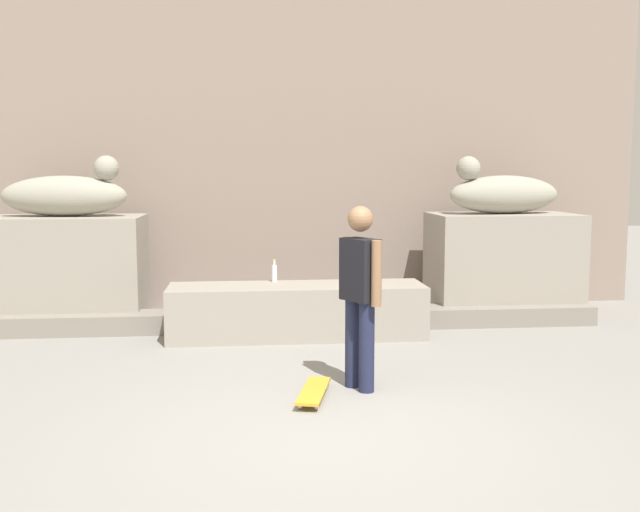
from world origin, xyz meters
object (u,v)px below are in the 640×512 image
(statue_reclining_left, at_px, (67,194))
(bottle_green, at_px, (357,274))
(skater, at_px, (360,289))
(skateboard, at_px, (314,391))
(bottle_clear, at_px, (274,273))
(statue_reclining_right, at_px, (502,193))

(statue_reclining_left, height_order, bottle_green, statue_reclining_left)
(statue_reclining_left, relative_size, bottle_green, 5.75)
(skater, bearing_deg, statue_reclining_left, 15.22)
(statue_reclining_left, distance_m, skateboard, 4.76)
(statue_reclining_left, relative_size, bottle_clear, 5.95)
(skater, bearing_deg, bottle_green, -38.47)
(statue_reclining_left, bearing_deg, skater, -39.87)
(skater, height_order, skateboard, skater)
(skateboard, xyz_separation_m, bottle_clear, (-0.23, 2.70, 0.67))
(statue_reclining_right, height_order, bottle_green, statue_reclining_right)
(statue_reclining_right, distance_m, skater, 4.12)
(statue_reclining_left, bearing_deg, bottle_clear, -11.58)
(statue_reclining_left, xyz_separation_m, skater, (3.29, -3.22, -0.76))
(skateboard, height_order, bottle_clear, bottle_clear)
(statue_reclining_left, height_order, bottle_clear, statue_reclining_left)
(statue_reclining_right, xyz_separation_m, skater, (-2.45, -3.22, -0.76))
(statue_reclining_left, bearing_deg, statue_reclining_right, 4.49)
(statue_reclining_left, xyz_separation_m, skateboard, (2.85, -3.45, -1.62))
(bottle_clear, bearing_deg, skateboard, -85.05)
(statue_reclining_left, height_order, skateboard, statue_reclining_left)
(statue_reclining_left, relative_size, skateboard, 1.99)
(skater, distance_m, bottle_clear, 2.56)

